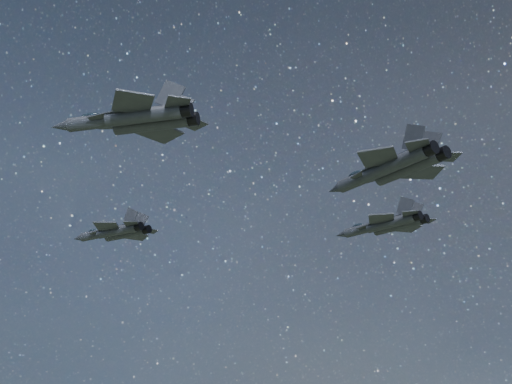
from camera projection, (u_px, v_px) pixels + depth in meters
The scene contains 4 objects.
jet_lead at pixel (116, 232), 89.10m from camera, with size 15.29×10.66×3.85m.
jet_left at pixel (387, 224), 95.32m from camera, with size 17.67×12.35×4.45m.
jet_right at pixel (136, 119), 66.85m from camera, with size 18.21×11.95×4.68m.
jet_slot at pixel (392, 167), 73.32m from camera, with size 19.55×13.23×4.92m.
Camera 1 is at (44.67, -61.69, 119.52)m, focal length 42.00 mm.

